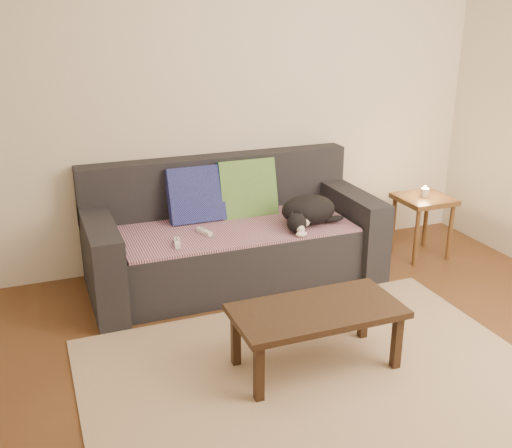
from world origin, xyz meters
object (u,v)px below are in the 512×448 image
Objects in this scene: cat at (308,211)px; wii_remote_b at (204,232)px; side_table at (423,207)px; sofa at (232,239)px; coffee_table at (317,316)px; wii_remote_a at (177,243)px.

cat is 0.76m from wii_remote_b.
cat is 0.98× the size of side_table.
sofa reaches higher than wii_remote_b.
sofa reaches higher than coffee_table.
wii_remote_b is at bearing 104.48° from coffee_table.
wii_remote_b is (-0.25, -0.15, 0.15)m from sofa.
sofa is 4.17× the size of side_table.
wii_remote_b is 1.83m from side_table.
side_table is at bearing 37.08° from coffee_table.
side_table is at bearing -108.81° from wii_remote_b.
wii_remote_b is 0.30× the size of side_table.
sofa is 1.31m from coffee_table.
sofa reaches higher than side_table.
wii_remote_b is 1.20m from coffee_table.
wii_remote_a is at bearing 117.23° from coffee_table.
cat is at bearing -76.13° from wii_remote_a.
sofa is 4.25× the size of cat.
wii_remote_b reaches higher than coffee_table.
wii_remote_a is at bearing 102.08° from wii_remote_b.
sofa is 0.57m from wii_remote_a.
cat is at bearing -115.32° from wii_remote_b.
wii_remote_b is at bearing -48.14° from wii_remote_a.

